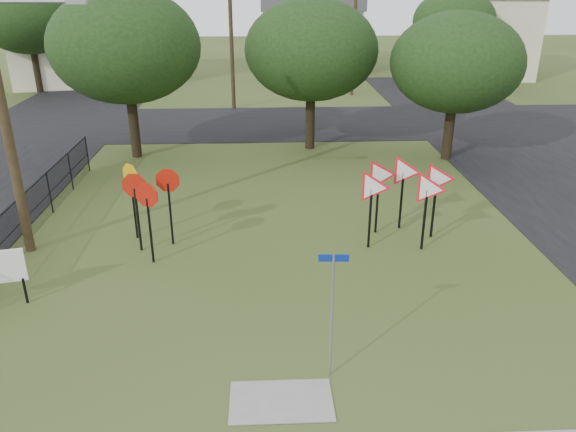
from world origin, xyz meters
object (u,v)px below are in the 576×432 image
object	(u,v)px
stop_sign_cluster	(146,192)
info_board	(0,269)
yield_sign_cluster	(404,183)
street_name_sign	(332,308)

from	to	relation	value
stop_sign_cluster	info_board	world-z (taller)	stop_sign_cluster
yield_sign_cluster	info_board	bearing A→B (deg)	-162.91
stop_sign_cluster	yield_sign_cluster	world-z (taller)	yield_sign_cluster
street_name_sign	stop_sign_cluster	size ratio (longest dim) A/B	1.14
stop_sign_cluster	info_board	size ratio (longest dim) A/B	1.66
stop_sign_cluster	info_board	distance (m)	4.36
street_name_sign	yield_sign_cluster	xyz separation A→B (m)	(2.94, 6.44, 0.22)
street_name_sign	info_board	world-z (taller)	street_name_sign
stop_sign_cluster	yield_sign_cluster	xyz separation A→B (m)	(7.66, 0.32, 0.02)
stop_sign_cluster	yield_sign_cluster	bearing A→B (deg)	2.41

